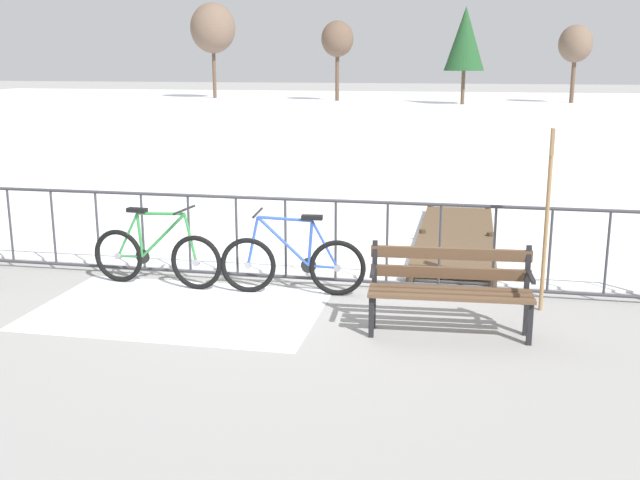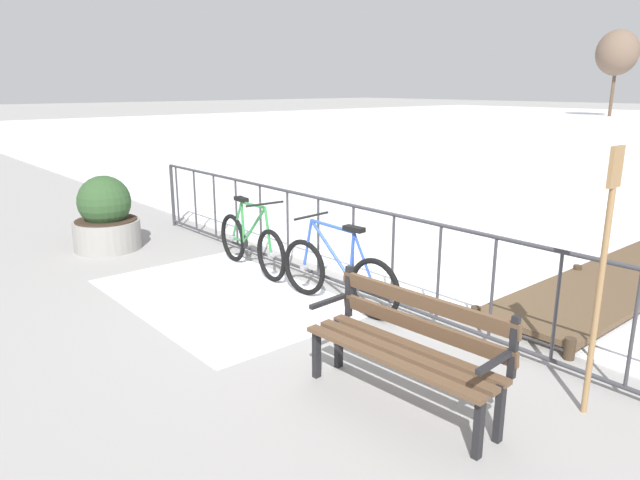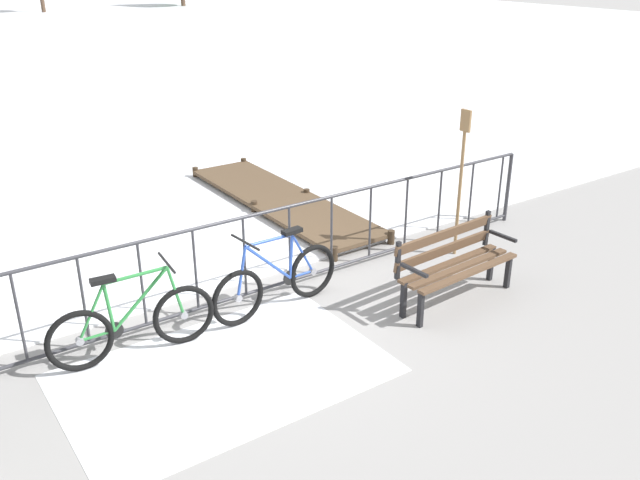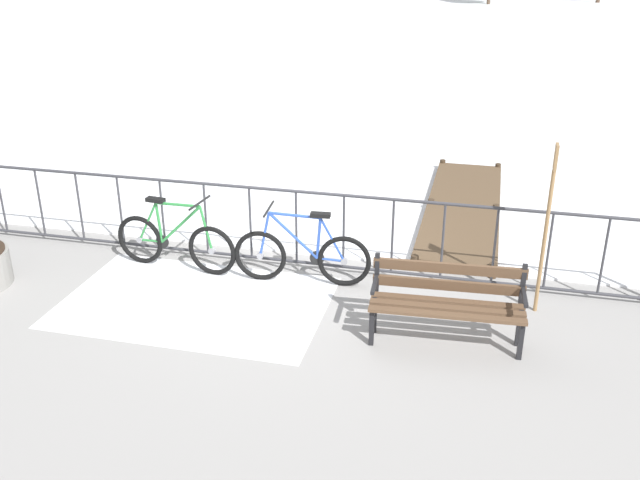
# 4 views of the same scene
# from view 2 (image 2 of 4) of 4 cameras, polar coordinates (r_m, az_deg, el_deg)

# --- Properties ---
(ground_plane) EXTENTS (160.00, 160.00, 0.00)m
(ground_plane) POSITION_cam_2_polar(r_m,az_deg,el_deg) (6.85, 3.19, -5.25)
(ground_plane) COLOR gray
(snow_patch) EXTENTS (3.09, 2.02, 0.01)m
(snow_patch) POSITION_cam_2_polar(r_m,az_deg,el_deg) (6.85, -9.50, -5.41)
(snow_patch) COLOR white
(snow_patch) RESTS_ON ground
(railing_fence) EXTENTS (9.06, 0.06, 1.07)m
(railing_fence) POSITION_cam_2_polar(r_m,az_deg,el_deg) (6.68, 3.26, -0.74)
(railing_fence) COLOR #38383D
(railing_fence) RESTS_ON ground
(bicycle_near_railing) EXTENTS (1.71, 0.52, 0.97)m
(bicycle_near_railing) POSITION_cam_2_polar(r_m,az_deg,el_deg) (6.34, 1.74, -3.39)
(bicycle_near_railing) COLOR black
(bicycle_near_railing) RESTS_ON ground
(bicycle_second) EXTENTS (1.71, 0.52, 0.97)m
(bicycle_second) POSITION_cam_2_polar(r_m,az_deg,el_deg) (7.62, -6.83, -0.32)
(bicycle_second) COLOR black
(bicycle_second) RESTS_ON ground
(park_bench) EXTENTS (1.63, 0.58, 0.89)m
(park_bench) POSITION_cam_2_polar(r_m,az_deg,el_deg) (4.47, 8.71, -9.73)
(park_bench) COLOR brown
(park_bench) RESTS_ON ground
(planter_with_shrub) EXTENTS (0.96, 0.96, 1.10)m
(planter_with_shrub) POSITION_cam_2_polar(r_m,az_deg,el_deg) (9.12, -20.35, 2.11)
(planter_with_shrub) COLOR gray
(planter_with_shrub) RESTS_ON ground
(oar_upright) EXTENTS (0.04, 0.16, 1.98)m
(oar_upright) POSITION_cam_2_polar(r_m,az_deg,el_deg) (4.51, 26.05, -2.42)
(oar_upright) COLOR #937047
(oar_upright) RESTS_ON ground
(wooden_dock) EXTENTS (1.10, 4.39, 0.20)m
(wooden_dock) POSITION_cam_2_polar(r_m,az_deg,el_deg) (7.73, 27.26, -3.65)
(wooden_dock) COLOR brown
(wooden_dock) RESTS_ON ground
(tree_far_west) EXTENTS (3.09, 3.09, 6.48)m
(tree_far_west) POSITION_cam_2_polar(r_m,az_deg,el_deg) (51.56, 27.23, 16.07)
(tree_far_west) COLOR brown
(tree_far_west) RESTS_ON ground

